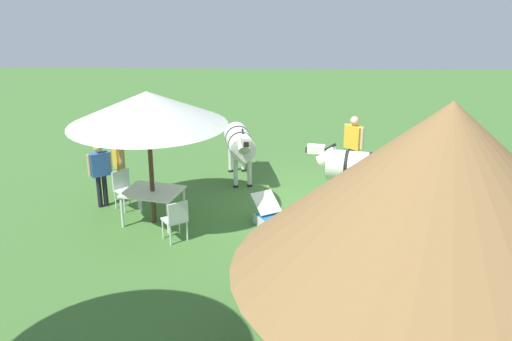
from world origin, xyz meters
TOP-DOWN VIEW (x-y plane):
  - ground_plane at (0.00, 0.00)m, footprint 36.00×36.00m
  - thatched_hut at (-1.18, 6.22)m, footprint 5.18×5.18m
  - shade_umbrella at (3.46, 0.96)m, footprint 3.37×3.37m
  - patio_dining_table at (3.46, 0.96)m, footprint 1.41×1.27m
  - patio_chair_east_end at (4.29, 0.19)m, footprint 0.61×0.61m
  - patio_chair_west_end at (2.81, 1.90)m, footprint 0.60×0.60m
  - guest_beside_umbrella at (4.82, 0.14)m, footprint 0.49×0.38m
  - guest_behind_table at (4.53, -0.44)m, footprint 0.37×0.50m
  - standing_watcher at (-1.27, -1.80)m, footprint 0.48×0.48m
  - striped_lounge_chair at (0.89, 1.04)m, footprint 0.86×0.96m
  - zebra_nearest_camera at (-1.07, 0.05)m, footprint 2.05×1.03m
  - zebra_by_umbrella at (1.68, -1.70)m, footprint 0.91×2.19m

SIDE VIEW (x-z plane):
  - ground_plane at x=0.00m, z-range 0.00..0.00m
  - striped_lounge_chair at x=0.89m, z-range -0.06..0.58m
  - patio_chair_east_end at x=4.29m, z-range 0.07..0.97m
  - patio_chair_west_end at x=2.81m, z-range 0.07..0.97m
  - patio_dining_table at x=3.46m, z-range 0.29..1.03m
  - guest_behind_table at x=4.53m, z-range 0.16..1.71m
  - guest_beside_umbrella at x=4.82m, z-range 0.16..1.72m
  - zebra_nearest_camera at x=-1.07m, z-range 0.23..1.77m
  - zebra_by_umbrella at x=1.68m, z-range 0.24..1.80m
  - standing_watcher at x=-1.27m, z-range 0.17..1.89m
  - thatched_hut at x=-1.18m, z-range 0.28..4.29m
  - shade_umbrella at x=3.46m, z-range 1.11..4.06m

